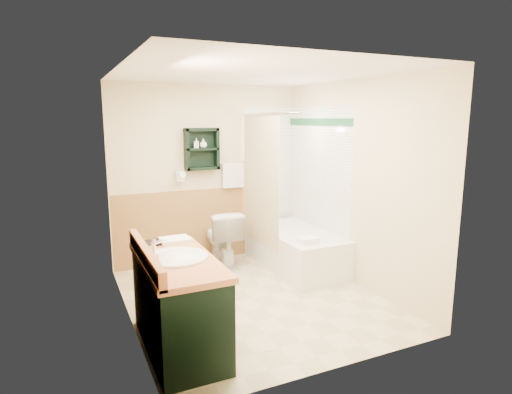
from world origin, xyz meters
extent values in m
plane|color=beige|center=(0.00, 0.00, 0.00)|extent=(3.00, 3.00, 0.00)
cube|color=#FCEEC5|center=(0.00, 1.52, 1.20)|extent=(2.60, 0.04, 2.40)
cube|color=#FCEEC5|center=(-1.32, 0.00, 1.20)|extent=(0.04, 3.00, 2.40)
cube|color=#FCEEC5|center=(1.32, 0.00, 1.20)|extent=(0.04, 3.00, 2.40)
cube|color=white|center=(0.00, 0.00, 2.42)|extent=(2.60, 3.00, 0.04)
cube|color=black|center=(-0.10, 1.41, 1.55)|extent=(0.45, 0.15, 0.55)
cylinder|color=silver|center=(0.53, 0.75, 2.00)|extent=(0.03, 1.60, 0.03)
cube|color=black|center=(-0.99, -0.67, 0.40)|extent=(0.59, 1.27, 0.80)
cube|color=white|center=(0.93, 0.65, 0.25)|extent=(0.75, 1.50, 0.50)
imported|color=white|center=(0.08, 1.18, 0.37)|extent=(0.47, 0.79, 0.74)
cube|color=white|center=(-0.89, -0.20, 0.82)|extent=(0.27, 0.21, 0.04)
imported|color=black|center=(-1.16, -0.18, 0.91)|extent=(0.15, 0.04, 0.20)
cube|color=white|center=(0.77, 0.13, 0.53)|extent=(0.22, 0.19, 0.07)
imported|color=white|center=(-0.17, 1.40, 1.59)|extent=(0.11, 0.14, 0.06)
imported|color=white|center=(-0.08, 1.40, 1.61)|extent=(0.13, 0.14, 0.09)
camera|label=1|loc=(-1.83, -4.03, 1.95)|focal=30.00mm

